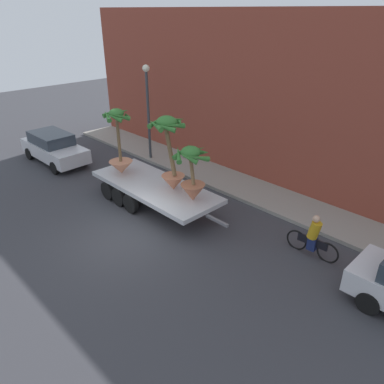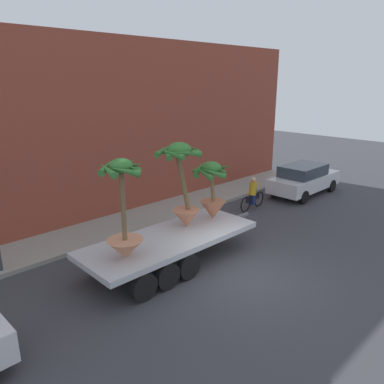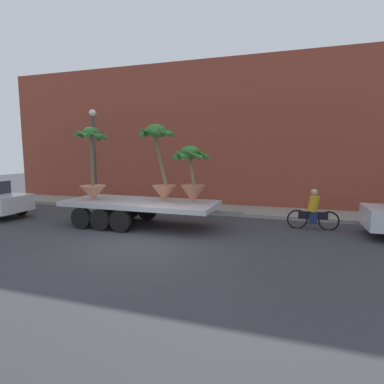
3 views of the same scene
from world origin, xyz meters
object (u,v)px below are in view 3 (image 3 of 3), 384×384
at_px(potted_palm_middle, 92,171).
at_px(potted_palm_rear, 192,176).
at_px(potted_palm_front, 160,161).
at_px(street_lamp, 94,144).
at_px(cyclist, 313,212).
at_px(flatbed_trailer, 134,206).

bearing_deg(potted_palm_middle, potted_palm_rear, 5.97).
height_order(potted_palm_front, street_lamp, street_lamp).
bearing_deg(potted_palm_middle, street_lamp, 124.03).
bearing_deg(potted_palm_middle, cyclist, 12.22).
relative_size(flatbed_trailer, cyclist, 3.76).
relative_size(potted_palm_middle, potted_palm_front, 0.97).
distance_m(potted_palm_rear, street_lamp, 7.04).
height_order(cyclist, street_lamp, street_lamp).
xyz_separation_m(flatbed_trailer, potted_palm_front, (1.01, 0.23, 1.74)).
bearing_deg(street_lamp, cyclist, -8.78).
relative_size(flatbed_trailer, potted_palm_front, 2.38).
bearing_deg(street_lamp, flatbed_trailer, -38.45).
height_order(potted_palm_rear, potted_palm_front, potted_palm_front).
bearing_deg(potted_palm_rear, potted_palm_front, 175.58).
xyz_separation_m(potted_palm_rear, cyclist, (4.27, 1.37, -1.31)).
relative_size(cyclist, street_lamp, 0.38).
bearing_deg(cyclist, potted_palm_front, -167.20).
bearing_deg(potted_palm_rear, street_lamp, 154.41).
distance_m(potted_palm_middle, street_lamp, 4.26).
relative_size(flatbed_trailer, potted_palm_rear, 3.30).
height_order(potted_palm_rear, cyclist, potted_palm_rear).
xyz_separation_m(potted_palm_middle, street_lamp, (-2.30, 3.40, 1.11)).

